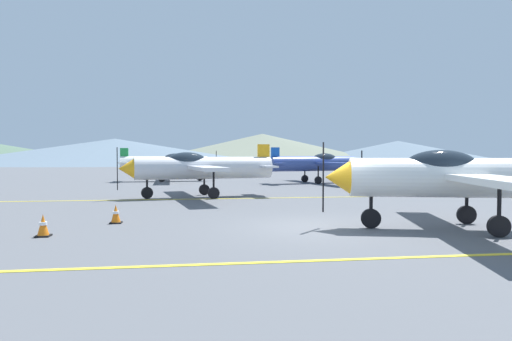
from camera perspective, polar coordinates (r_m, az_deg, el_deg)
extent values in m
plane|color=#54565B|center=(13.28, 7.81, -7.26)|extent=(400.00, 400.00, 0.00)
cube|color=yellow|center=(9.52, 14.63, -10.96)|extent=(80.00, 0.16, 0.01)
cube|color=yellow|center=(21.95, 1.38, -3.57)|extent=(80.00, 0.16, 0.01)
cylinder|color=white|center=(13.98, 26.34, -0.86)|extent=(7.03, 2.78, 1.13)
cone|color=#F2A519|center=(13.14, 10.45, -0.86)|extent=(0.93, 1.10, 0.96)
cube|color=black|center=(13.11, 8.66, -0.85)|extent=(0.07, 0.13, 2.05)
ellipsoid|color=#1E2833|center=(13.67, 22.74, 0.55)|extent=(2.21, 1.39, 0.92)
cube|color=white|center=(13.84, 24.75, -0.65)|extent=(3.27, 9.01, 0.16)
cylinder|color=black|center=(13.30, 14.62, -3.81)|extent=(0.10, 0.10, 1.03)
cylinder|color=black|center=(13.36, 14.60, -6.00)|extent=(0.59, 0.26, 0.57)
cylinder|color=black|center=(15.15, 25.53, -3.24)|extent=(0.10, 0.10, 1.03)
cylinder|color=black|center=(15.20, 25.51, -5.17)|extent=(0.59, 0.26, 0.57)
cylinder|color=black|center=(13.06, 28.87, -4.10)|extent=(0.10, 0.10, 1.03)
cylinder|color=black|center=(13.12, 28.83, -6.33)|extent=(0.59, 0.26, 0.57)
cylinder|color=silver|center=(22.62, -6.63, 0.33)|extent=(7.05, 2.35, 1.13)
cone|color=#F2A519|center=(22.16, -16.40, 0.23)|extent=(0.88, 1.07, 0.96)
cube|color=black|center=(22.15, -17.46, 0.22)|extent=(0.06, 0.13, 2.05)
ellipsoid|color=#1E2833|center=(22.44, -8.94, 1.17)|extent=(2.18, 1.27, 0.92)
cube|color=silver|center=(22.54, -7.65, 0.45)|extent=(2.71, 9.07, 0.16)
cube|color=silver|center=(23.47, 0.97, 0.53)|extent=(1.18, 2.75, 0.10)
cube|color=#F2A519|center=(23.46, 0.97, 1.91)|extent=(0.66, 0.24, 1.23)
cylinder|color=black|center=(22.24, -13.88, -1.50)|extent=(0.10, 0.10, 1.03)
cylinder|color=black|center=(22.28, -13.87, -2.82)|extent=(0.59, 0.22, 0.57)
cylinder|color=black|center=(23.79, -6.70, -1.23)|extent=(0.10, 0.10, 1.03)
cylinder|color=black|center=(23.82, -6.69, -2.47)|extent=(0.59, 0.22, 0.57)
cylinder|color=black|center=(21.59, -5.49, -1.55)|extent=(0.10, 0.10, 1.03)
cylinder|color=black|center=(21.63, -5.48, -2.91)|extent=(0.59, 0.22, 0.57)
cylinder|color=#33478C|center=(33.97, 7.46, 0.87)|extent=(7.05, 2.49, 1.13)
cone|color=blue|center=(35.88, 12.93, 0.90)|extent=(0.89, 1.08, 0.96)
cube|color=black|center=(36.10, 13.48, 0.90)|extent=(0.06, 0.13, 2.05)
ellipsoid|color=#1E2833|center=(34.40, 8.83, 1.44)|extent=(2.19, 1.31, 0.92)
cube|color=#33478C|center=(34.16, 8.07, 0.96)|extent=(2.89, 9.05, 0.16)
cube|color=#33478C|center=(32.65, 2.49, 0.94)|extent=(1.23, 2.75, 0.10)
cube|color=blue|center=(32.65, 2.49, 1.92)|extent=(0.66, 0.25, 1.23)
cylinder|color=black|center=(35.39, 11.59, -0.21)|extent=(0.10, 0.10, 1.03)
cylinder|color=black|center=(35.41, 11.59, -1.04)|extent=(0.59, 0.23, 0.57)
cylinder|color=black|center=(32.90, 8.03, -0.35)|extent=(0.10, 0.10, 1.03)
cylinder|color=black|center=(32.92, 8.02, -1.25)|extent=(0.59, 0.23, 0.57)
cylinder|color=black|center=(34.91, 6.32, -0.21)|extent=(0.10, 0.10, 1.03)
cylinder|color=black|center=(34.93, 6.31, -1.06)|extent=(0.59, 0.23, 0.57)
cylinder|color=white|center=(36.95, -11.71, 0.94)|extent=(7.01, 1.47, 1.13)
cone|color=#1E8C3F|center=(37.10, -5.77, 0.97)|extent=(0.76, 0.99, 0.96)
cube|color=black|center=(37.14, -5.14, 0.98)|extent=(0.05, 0.12, 2.05)
ellipsoid|color=#1E2833|center=(36.95, -10.29, 1.47)|extent=(2.09, 1.02, 0.92)
cube|color=white|center=(36.95, -11.08, 1.02)|extent=(1.57, 9.05, 0.16)
cube|color=white|center=(37.13, -16.62, 0.98)|extent=(0.85, 2.69, 0.10)
cube|color=#1E8C3F|center=(37.12, -16.63, 1.85)|extent=(0.65, 0.15, 1.23)
cylinder|color=black|center=(37.04, -7.27, -0.09)|extent=(0.10, 0.10, 1.03)
cylinder|color=black|center=(37.06, -7.26, -0.89)|extent=(0.58, 0.15, 0.57)
cylinder|color=black|center=(35.85, -12.06, -0.19)|extent=(0.10, 0.10, 1.03)
cylinder|color=black|center=(35.87, -12.05, -1.01)|extent=(0.58, 0.15, 0.57)
cylinder|color=black|center=(38.10, -11.99, -0.06)|extent=(0.10, 0.10, 1.03)
cylinder|color=black|center=(38.12, -11.99, -0.84)|extent=(0.58, 0.15, 0.57)
cube|color=black|center=(12.94, -25.74, -7.59)|extent=(0.36, 0.36, 0.04)
cone|color=orange|center=(12.89, -25.76, -6.30)|extent=(0.29, 0.29, 0.55)
cylinder|color=white|center=(12.89, -25.76, -6.18)|extent=(0.20, 0.20, 0.08)
cube|color=black|center=(14.57, -17.62, -6.43)|extent=(0.36, 0.36, 0.04)
cone|color=orange|center=(14.53, -17.63, -5.28)|extent=(0.29, 0.29, 0.55)
cylinder|color=white|center=(14.53, -17.63, -5.17)|extent=(0.20, 0.20, 0.08)
cone|color=slate|center=(126.37, -17.74, 2.43)|extent=(84.35, 84.35, 6.66)
cone|color=slate|center=(154.93, 0.82, 2.97)|extent=(84.24, 84.24, 9.66)
cone|color=slate|center=(156.29, 17.82, 2.38)|extent=(67.48, 67.48, 6.98)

